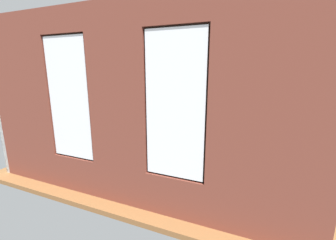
% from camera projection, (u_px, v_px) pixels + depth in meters
% --- Properties ---
extents(ground_plane, '(6.98, 6.14, 0.10)m').
position_uv_depth(ground_plane, '(175.00, 154.00, 6.58)').
color(ground_plane, brown).
extents(brick_wall_with_windows, '(6.38, 0.30, 3.42)m').
position_uv_depth(brick_wall_with_windows, '(118.00, 112.00, 3.77)').
color(brick_wall_with_windows, brown).
rests_on(brick_wall_with_windows, ground_plane).
extents(white_wall_right, '(0.10, 5.14, 3.42)m').
position_uv_depth(white_wall_right, '(82.00, 90.00, 7.19)').
color(white_wall_right, white).
rests_on(white_wall_right, ground_plane).
extents(couch_by_window, '(1.92, 0.87, 0.80)m').
position_uv_depth(couch_by_window, '(145.00, 171.00, 4.62)').
color(couch_by_window, black).
rests_on(couch_by_window, ground_plane).
extents(couch_left, '(0.97, 1.86, 0.80)m').
position_uv_depth(couch_left, '(269.00, 161.00, 5.12)').
color(couch_left, black).
rests_on(couch_left, ground_plane).
extents(coffee_table, '(1.59, 0.79, 0.44)m').
position_uv_depth(coffee_table, '(168.00, 139.00, 6.48)').
color(coffee_table, tan).
rests_on(coffee_table, ground_plane).
extents(cup_ceramic, '(0.09, 0.09, 0.10)m').
position_uv_depth(cup_ceramic, '(170.00, 137.00, 6.31)').
color(cup_ceramic, silver).
rests_on(cup_ceramic, coffee_table).
extents(candle_jar, '(0.08, 0.08, 0.11)m').
position_uv_depth(candle_jar, '(168.00, 136.00, 6.46)').
color(candle_jar, '#B7333D').
rests_on(candle_jar, coffee_table).
extents(table_plant_small, '(0.15, 0.15, 0.25)m').
position_uv_depth(table_plant_small, '(151.00, 132.00, 6.52)').
color(table_plant_small, brown).
rests_on(table_plant_small, coffee_table).
extents(remote_silver, '(0.06, 0.17, 0.02)m').
position_uv_depth(remote_silver, '(184.00, 138.00, 6.42)').
color(remote_silver, '#B2B2B7').
rests_on(remote_silver, coffee_table).
extents(media_console, '(1.11, 0.42, 0.56)m').
position_uv_depth(media_console, '(91.00, 135.00, 7.31)').
color(media_console, black).
rests_on(media_console, ground_plane).
extents(tv_flatscreen, '(1.01, 0.20, 0.70)m').
position_uv_depth(tv_flatscreen, '(89.00, 115.00, 7.17)').
color(tv_flatscreen, black).
rests_on(tv_flatscreen, media_console).
extents(papasan_chair, '(1.04, 1.04, 0.67)m').
position_uv_depth(papasan_chair, '(162.00, 121.00, 8.44)').
color(papasan_chair, olive).
rests_on(papasan_chair, ground_plane).
extents(potted_plant_mid_room_small, '(0.35, 0.35, 0.56)m').
position_uv_depth(potted_plant_mid_room_small, '(211.00, 135.00, 6.91)').
color(potted_plant_mid_room_small, '#9E5638').
rests_on(potted_plant_mid_room_small, ground_plane).
extents(potted_plant_foreground_right, '(0.92, 0.83, 1.11)m').
position_uv_depth(potted_plant_foreground_right, '(136.00, 112.00, 9.21)').
color(potted_plant_foreground_right, gray).
rests_on(potted_plant_foreground_right, ground_plane).
extents(potted_plant_corner_far_left, '(0.82, 0.78, 1.09)m').
position_uv_depth(potted_plant_corner_far_left, '(281.00, 192.00, 3.53)').
color(potted_plant_corner_far_left, '#47423D').
rests_on(potted_plant_corner_far_left, ground_plane).
extents(potted_plant_corner_near_left, '(1.03, 1.10, 1.50)m').
position_uv_depth(potted_plant_corner_near_left, '(276.00, 114.00, 7.17)').
color(potted_plant_corner_near_left, gray).
rests_on(potted_plant_corner_near_left, ground_plane).
extents(potted_plant_near_tv, '(0.93, 0.93, 1.35)m').
position_uv_depth(potted_plant_near_tv, '(79.00, 126.00, 6.07)').
color(potted_plant_near_tv, '#9E5638').
rests_on(potted_plant_near_tv, ground_plane).
extents(potted_plant_beside_window_right, '(0.48, 0.48, 0.80)m').
position_uv_depth(potted_plant_beside_window_right, '(87.00, 154.00, 5.02)').
color(potted_plant_beside_window_right, '#9E5638').
rests_on(potted_plant_beside_window_right, ground_plane).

